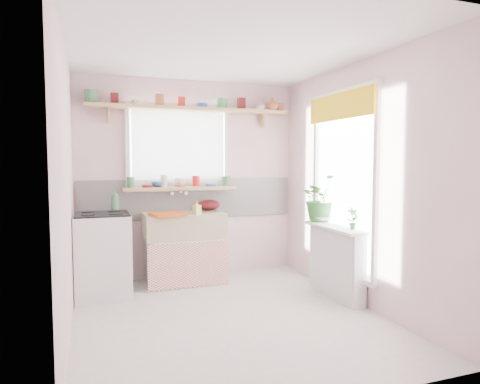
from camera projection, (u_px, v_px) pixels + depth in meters
name	position (u px, v px, depth m)	size (l,w,h in m)	color
room	(259.00, 170.00, 4.99)	(3.20, 3.20, 3.20)	silver
sink_unit	(184.00, 247.00, 5.20)	(0.95, 0.65, 1.11)	white
cooker	(103.00, 255.00, 4.65)	(0.58, 0.58, 0.93)	white
radiator_ledge	(336.00, 260.00, 4.66)	(0.22, 0.95, 0.78)	white
windowsill	(180.00, 188.00, 5.32)	(1.40, 0.22, 0.04)	tan
pine_shelf	(192.00, 109.00, 5.29)	(2.52, 0.24, 0.04)	tan
shelf_crockery	(190.00, 103.00, 5.28)	(2.47, 0.11, 0.12)	#3F7F4C
sill_crockery	(179.00, 182.00, 5.31)	(1.35, 0.11, 0.12)	#3F7F4C
dish_tray	(168.00, 214.00, 4.91)	(0.38, 0.28, 0.04)	#CA4D12
colander	(209.00, 205.00, 5.48)	(0.29, 0.29, 0.13)	#570E15
jade_plant	(321.00, 198.00, 5.00)	(0.49, 0.43, 0.55)	#306D2B
fruit_bowl	(322.00, 219.00, 4.99)	(0.27, 0.27, 0.07)	silver
herb_pot	(353.00, 218.00, 4.40)	(0.12, 0.08, 0.23)	#366B2B
soap_bottle_sink	(197.00, 207.00, 5.02)	(0.08, 0.08, 0.17)	#E7E566
sill_cup	(180.00, 182.00, 5.38)	(0.14, 0.14, 0.11)	silver
sill_bowl	(160.00, 184.00, 5.30)	(0.21, 0.21, 0.07)	#3268A4
shelf_vase	(272.00, 104.00, 5.58)	(0.15, 0.15, 0.16)	#A85C33
cooker_bottle	(115.00, 200.00, 4.87)	(0.10, 0.10, 0.25)	#438654
fruit	(322.00, 214.00, 4.99)	(0.20, 0.14, 0.10)	orange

